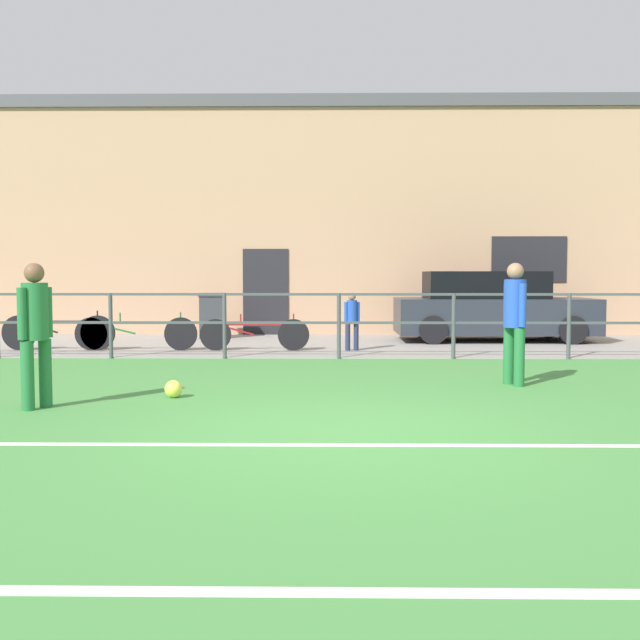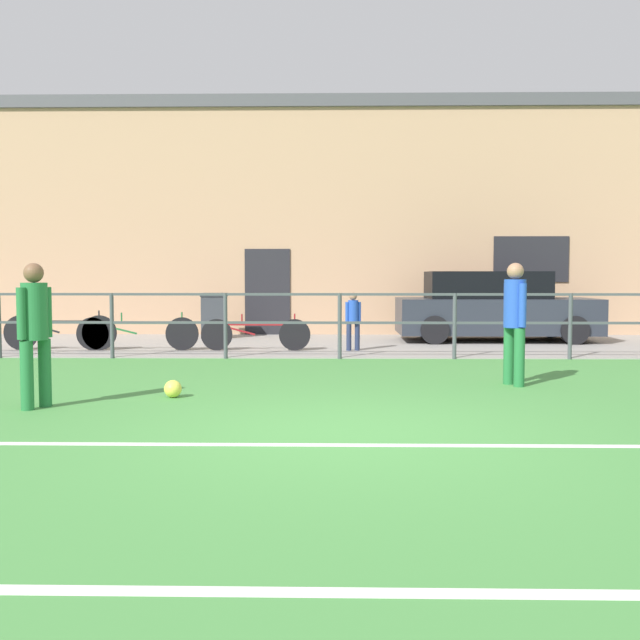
{
  "view_description": "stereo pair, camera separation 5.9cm",
  "coord_description": "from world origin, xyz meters",
  "px_view_note": "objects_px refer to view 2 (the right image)",
  "views": [
    {
      "loc": [
        -0.16,
        -6.64,
        1.45
      ],
      "look_at": [
        -0.29,
        3.46,
        0.83
      ],
      "focal_mm": 40.81,
      "sensor_mm": 36.0,
      "label": 1
    },
    {
      "loc": [
        -0.1,
        -6.64,
        1.45
      ],
      "look_at": [
        -0.29,
        3.46,
        0.83
      ],
      "focal_mm": 40.81,
      "sensor_mm": 36.0,
      "label": 2
    }
  ],
  "objects_px": {
    "parked_car_red": "(493,308)",
    "bicycle_parked_3": "(137,333)",
    "bicycle_parked_2": "(255,334)",
    "trash_bin_1": "(214,315)",
    "bicycle_parked_1": "(60,332)",
    "player_striker": "(35,326)",
    "soccer_ball_match": "(173,389)",
    "player_winger": "(515,316)",
    "spectator_child": "(353,318)"
  },
  "relations": [
    {
      "from": "parked_car_red",
      "to": "bicycle_parked_3",
      "type": "distance_m",
      "value": 7.61
    },
    {
      "from": "bicycle_parked_2",
      "to": "trash_bin_1",
      "type": "bearing_deg",
      "value": 114.48
    },
    {
      "from": "bicycle_parked_1",
      "to": "bicycle_parked_2",
      "type": "bearing_deg",
      "value": -0.0
    },
    {
      "from": "player_striker",
      "to": "bicycle_parked_3",
      "type": "bearing_deg",
      "value": -146.56
    },
    {
      "from": "bicycle_parked_1",
      "to": "bicycle_parked_2",
      "type": "relative_size",
      "value": 1.04
    },
    {
      "from": "soccer_ball_match",
      "to": "player_striker",
      "type": "bearing_deg",
      "value": -151.61
    },
    {
      "from": "soccer_ball_match",
      "to": "bicycle_parked_3",
      "type": "height_order",
      "value": "bicycle_parked_3"
    },
    {
      "from": "soccer_ball_match",
      "to": "bicycle_parked_3",
      "type": "relative_size",
      "value": 0.09
    },
    {
      "from": "player_striker",
      "to": "parked_car_red",
      "type": "bearing_deg",
      "value": 168.87
    },
    {
      "from": "soccer_ball_match",
      "to": "trash_bin_1",
      "type": "bearing_deg",
      "value": 95.88
    },
    {
      "from": "bicycle_parked_3",
      "to": "bicycle_parked_2",
      "type": "bearing_deg",
      "value": 0.0
    },
    {
      "from": "soccer_ball_match",
      "to": "trash_bin_1",
      "type": "height_order",
      "value": "trash_bin_1"
    },
    {
      "from": "soccer_ball_match",
      "to": "bicycle_parked_3",
      "type": "bearing_deg",
      "value": 109.44
    },
    {
      "from": "bicycle_parked_1",
      "to": "player_winger",
      "type": "bearing_deg",
      "value": -28.92
    },
    {
      "from": "player_striker",
      "to": "trash_bin_1",
      "type": "xyz_separation_m",
      "value": [
        0.52,
        8.74,
        -0.36
      ]
    },
    {
      "from": "spectator_child",
      "to": "bicycle_parked_1",
      "type": "xyz_separation_m",
      "value": [
        -5.65,
        -0.02,
        -0.28
      ]
    },
    {
      "from": "bicycle_parked_2",
      "to": "trash_bin_1",
      "type": "xyz_separation_m",
      "value": [
        -1.24,
        2.72,
        0.21
      ]
    },
    {
      "from": "bicycle_parked_3",
      "to": "player_striker",
      "type": "bearing_deg",
      "value": -84.99
    },
    {
      "from": "player_winger",
      "to": "parked_car_red",
      "type": "height_order",
      "value": "player_winger"
    },
    {
      "from": "player_striker",
      "to": "soccer_ball_match",
      "type": "height_order",
      "value": "player_striker"
    },
    {
      "from": "player_striker",
      "to": "bicycle_parked_2",
      "type": "bearing_deg",
      "value": -167.82
    },
    {
      "from": "bicycle_parked_1",
      "to": "bicycle_parked_3",
      "type": "distance_m",
      "value": 1.49
    },
    {
      "from": "player_striker",
      "to": "spectator_child",
      "type": "xyz_separation_m",
      "value": [
        3.63,
        6.03,
        -0.25
      ]
    },
    {
      "from": "player_winger",
      "to": "bicycle_parked_3",
      "type": "distance_m",
      "value": 7.51
    },
    {
      "from": "soccer_ball_match",
      "to": "spectator_child",
      "type": "relative_size",
      "value": 0.19
    },
    {
      "from": "parked_car_red",
      "to": "player_striker",
      "type": "bearing_deg",
      "value": -129.57
    },
    {
      "from": "soccer_ball_match",
      "to": "bicycle_parked_3",
      "type": "distance_m",
      "value": 5.62
    },
    {
      "from": "spectator_child",
      "to": "bicycle_parked_1",
      "type": "distance_m",
      "value": 5.66
    },
    {
      "from": "player_striker",
      "to": "bicycle_parked_1",
      "type": "height_order",
      "value": "player_striker"
    },
    {
      "from": "trash_bin_1",
      "to": "player_striker",
      "type": "bearing_deg",
      "value": -93.38
    },
    {
      "from": "parked_car_red",
      "to": "bicycle_parked_2",
      "type": "bearing_deg",
      "value": -156.61
    },
    {
      "from": "bicycle_parked_2",
      "to": "player_winger",
      "type": "bearing_deg",
      "value": -47.43
    },
    {
      "from": "player_striker",
      "to": "bicycle_parked_1",
      "type": "relative_size",
      "value": 0.73
    },
    {
      "from": "player_striker",
      "to": "player_winger",
      "type": "relative_size",
      "value": 0.98
    },
    {
      "from": "spectator_child",
      "to": "bicycle_parked_3",
      "type": "bearing_deg",
      "value": -11.91
    },
    {
      "from": "bicycle_parked_2",
      "to": "player_striker",
      "type": "bearing_deg",
      "value": -106.26
    },
    {
      "from": "player_striker",
      "to": "spectator_child",
      "type": "bearing_deg",
      "value": 177.42
    },
    {
      "from": "player_winger",
      "to": "soccer_ball_match",
      "type": "bearing_deg",
      "value": 83.56
    },
    {
      "from": "player_winger",
      "to": "bicycle_parked_1",
      "type": "distance_m",
      "value": 8.78
    },
    {
      "from": "player_striker",
      "to": "parked_car_red",
      "type": "relative_size",
      "value": 0.37
    },
    {
      "from": "parked_car_red",
      "to": "bicycle_parked_3",
      "type": "height_order",
      "value": "parked_car_red"
    },
    {
      "from": "bicycle_parked_1",
      "to": "trash_bin_1",
      "type": "bearing_deg",
      "value": 47.01
    },
    {
      "from": "trash_bin_1",
      "to": "parked_car_red",
      "type": "bearing_deg",
      "value": -5.08
    },
    {
      "from": "bicycle_parked_2",
      "to": "soccer_ball_match",
      "type": "bearing_deg",
      "value": -94.48
    },
    {
      "from": "player_winger",
      "to": "parked_car_red",
      "type": "bearing_deg",
      "value": -30.1
    },
    {
      "from": "spectator_child",
      "to": "player_striker",
      "type": "bearing_deg",
      "value": 46.83
    },
    {
      "from": "spectator_child",
      "to": "bicycle_parked_3",
      "type": "height_order",
      "value": "spectator_child"
    },
    {
      "from": "player_striker",
      "to": "trash_bin_1",
      "type": "relative_size",
      "value": 1.54
    },
    {
      "from": "spectator_child",
      "to": "bicycle_parked_3",
      "type": "xyz_separation_m",
      "value": [
        -4.15,
        -0.02,
        -0.3
      ]
    },
    {
      "from": "spectator_child",
      "to": "soccer_ball_match",
      "type": "bearing_deg",
      "value": 54.54
    }
  ]
}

